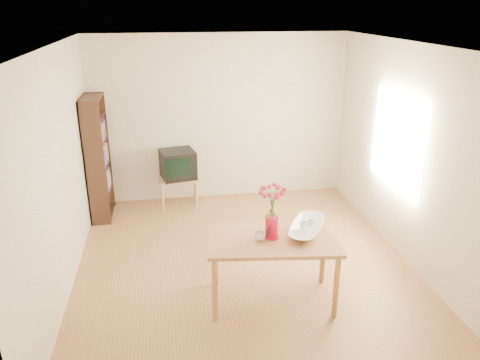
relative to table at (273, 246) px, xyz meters
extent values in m
plane|color=brown|center=(-0.17, 0.76, -0.66)|extent=(4.50, 4.50, 0.00)
plane|color=white|center=(-0.17, 0.76, 1.94)|extent=(4.50, 4.50, 0.00)
plane|color=beige|center=(-0.17, 3.01, 0.64)|extent=(4.00, 0.00, 4.00)
plane|color=beige|center=(-0.17, -1.49, 0.64)|extent=(4.00, 0.00, 4.00)
plane|color=beige|center=(-2.17, 0.76, 0.64)|extent=(0.00, 4.50, 4.50)
plane|color=beige|center=(1.83, 0.76, 0.64)|extent=(0.00, 4.50, 4.50)
plane|color=white|center=(1.81, 1.06, 0.74)|extent=(0.00, 1.30, 1.30)
cube|color=#9E6636|center=(0.00, 0.00, 0.07)|extent=(1.42, 0.92, 0.04)
cylinder|color=#9E6636|center=(-0.64, -0.24, -0.31)|extent=(0.06, 0.06, 0.71)
cylinder|color=#9E6636|center=(0.56, -0.39, -0.31)|extent=(0.06, 0.06, 0.71)
cylinder|color=#9E6636|center=(-0.56, 0.39, -0.31)|extent=(0.06, 0.06, 0.71)
cylinder|color=#9E6636|center=(0.64, 0.24, -0.31)|extent=(0.06, 0.06, 0.71)
cube|color=tan|center=(-0.87, 2.73, -0.22)|extent=(0.60, 0.45, 0.03)
cylinder|color=tan|center=(-1.13, 2.55, -0.45)|extent=(0.04, 0.04, 0.43)
cylinder|color=tan|center=(-0.61, 2.55, -0.45)|extent=(0.04, 0.04, 0.43)
cylinder|color=tan|center=(-1.13, 2.92, -0.45)|extent=(0.04, 0.04, 0.43)
cylinder|color=tan|center=(-0.61, 2.92, -0.45)|extent=(0.04, 0.04, 0.43)
cube|color=black|center=(-2.02, 2.17, 0.24)|extent=(0.28, 0.02, 1.80)
cube|color=black|center=(-2.02, 2.85, 0.24)|extent=(0.28, 0.03, 1.80)
cube|color=black|center=(-2.16, 2.51, 0.24)|extent=(0.02, 0.70, 1.80)
cube|color=black|center=(-2.02, 2.51, -0.62)|extent=(0.27, 0.65, 0.02)
cube|color=black|center=(-2.02, 2.51, -0.26)|extent=(0.27, 0.65, 0.02)
cube|color=black|center=(-2.02, 2.51, 0.12)|extent=(0.27, 0.65, 0.02)
cube|color=black|center=(-2.02, 2.51, 0.50)|extent=(0.27, 0.65, 0.02)
cube|color=black|center=(-2.02, 2.51, 0.86)|extent=(0.27, 0.65, 0.02)
cube|color=black|center=(-2.02, 2.51, 1.12)|extent=(0.27, 0.65, 0.02)
cylinder|color=red|center=(-0.02, 0.02, 0.20)|extent=(0.13, 0.13, 0.22)
cylinder|color=red|center=(-0.02, 0.02, 0.10)|extent=(0.15, 0.15, 0.02)
cylinder|color=red|center=(-0.02, 0.02, 0.31)|extent=(0.14, 0.14, 0.01)
cone|color=red|center=(0.01, -0.03, 0.29)|extent=(0.07, 0.08, 0.06)
torus|color=black|center=(-0.05, 0.09, 0.21)|extent=(0.06, 0.10, 0.10)
imported|color=white|center=(-0.14, -0.01, 0.13)|extent=(0.15, 0.15, 0.09)
imported|color=white|center=(0.38, 0.11, 0.31)|extent=(0.63, 0.63, 0.44)
imported|color=white|center=(0.34, 0.11, 0.26)|extent=(0.09, 0.09, 0.06)
imported|color=white|center=(0.43, 0.13, 0.26)|extent=(0.08, 0.08, 0.06)
cube|color=black|center=(-0.87, 2.73, 0.01)|extent=(0.58, 0.55, 0.43)
cube|color=black|center=(-0.87, 2.81, 0.03)|extent=(0.39, 0.32, 0.30)
cube|color=black|center=(-0.87, 2.50, 0.03)|extent=(0.38, 0.09, 0.30)
camera|label=1|loc=(-1.03, -4.16, 2.36)|focal=35.00mm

